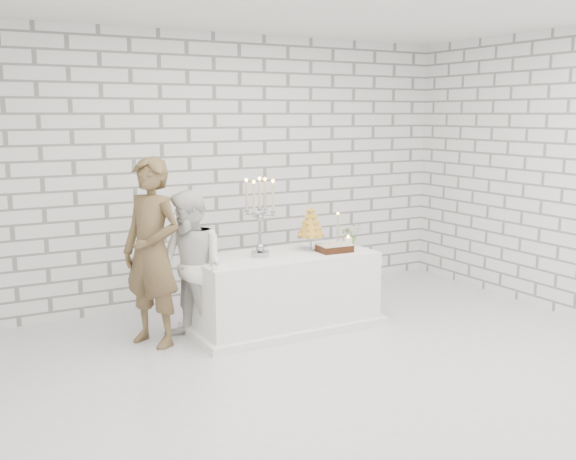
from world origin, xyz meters
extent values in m
cube|color=silver|center=(0.00, 0.00, 0.00)|extent=(6.00, 5.00, 0.01)
cube|color=white|center=(0.00, 2.50, 1.50)|extent=(6.00, 0.01, 3.00)
cube|color=white|center=(0.17, 1.20, 0.38)|extent=(1.80, 0.80, 0.75)
imported|color=brown|center=(-1.12, 1.36, 0.87)|extent=(0.68, 0.76, 1.74)
imported|color=white|center=(-0.80, 1.20, 0.72)|extent=(0.76, 0.85, 1.44)
cube|color=black|center=(0.67, 1.06, 0.79)|extent=(0.34, 0.25, 0.08)
cylinder|color=white|center=(0.87, 1.11, 0.81)|extent=(0.08, 0.08, 0.12)
cylinder|color=#C0B095|center=(0.92, 1.38, 0.91)|extent=(0.06, 0.06, 0.32)
imported|color=#427639|center=(0.97, 1.23, 0.87)|extent=(0.25, 0.22, 0.24)
camera|label=1|loc=(-2.87, -4.39, 2.12)|focal=41.09mm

